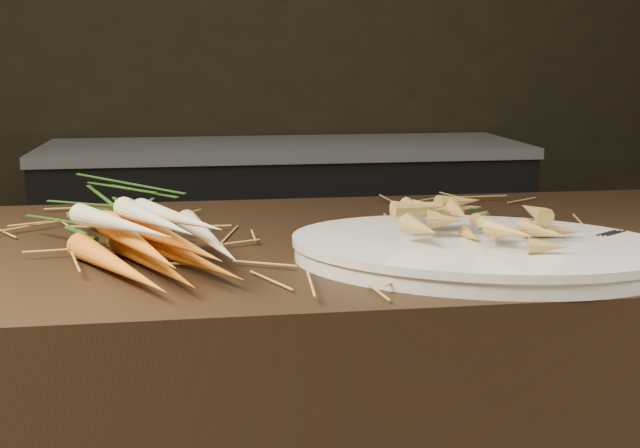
{
  "coord_description": "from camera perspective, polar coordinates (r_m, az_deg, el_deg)",
  "views": [
    {
      "loc": [
        -0.02,
        -0.87,
        1.17
      ],
      "look_at": [
        0.13,
        0.13,
        0.96
      ],
      "focal_mm": 45.0,
      "sensor_mm": 36.0,
      "label": 1
    }
  ],
  "objects": [
    {
      "name": "root_veg_bunch",
      "position": [
        1.15,
        -14.12,
        0.18
      ],
      "size": [
        0.35,
        0.51,
        0.09
      ],
      "rotation": [
        0.0,
        0.0,
        0.42
      ],
      "color": "#CE5912",
      "rests_on": "main_counter"
    },
    {
      "name": "serving_fork",
      "position": [
        1.08,
        20.63,
        -1.94
      ],
      "size": [
        0.17,
        0.11,
        0.0
      ],
      "primitive_type": "cube",
      "rotation": [
        0.0,
        0.0,
        -1.02
      ],
      "color": "silver",
      "rests_on": "serving_platter"
    },
    {
      "name": "serving_platter",
      "position": [
        1.09,
        11.18,
        -2.09
      ],
      "size": [
        0.58,
        0.48,
        0.03
      ],
      "primitive_type": null,
      "rotation": [
        0.0,
        0.0,
        -0.35
      ],
      "color": "white",
      "rests_on": "main_counter"
    },
    {
      "name": "back_counter",
      "position": [
        3.15,
        -2.44,
        -1.83
      ],
      "size": [
        1.82,
        0.62,
        0.84
      ],
      "color": "black",
      "rests_on": "ground"
    },
    {
      "name": "roasted_veg_heap",
      "position": [
        1.08,
        11.26,
        0.01
      ],
      "size": [
        0.29,
        0.25,
        0.06
      ],
      "primitive_type": null,
      "rotation": [
        0.0,
        0.0,
        -0.35
      ],
      "color": "#A47A39",
      "rests_on": "serving_platter"
    },
    {
      "name": "straw_bedding",
      "position": [
        1.2,
        -7.46,
        -0.89
      ],
      "size": [
        1.4,
        0.6,
        0.02
      ],
      "primitive_type": null,
      "color": "#AB882C",
      "rests_on": "main_counter"
    }
  ]
}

